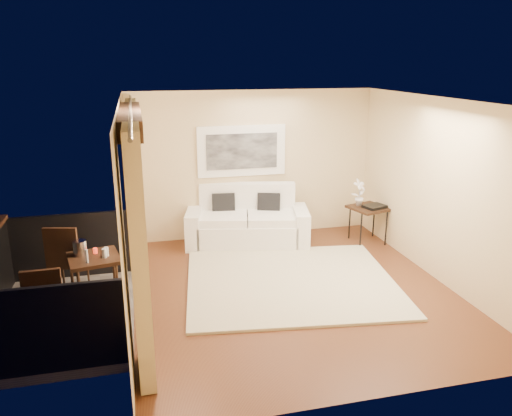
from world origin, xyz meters
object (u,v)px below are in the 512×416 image
object	(u,v)px
orchid	(359,193)
balcony_chair_far	(65,256)
bistro_table	(94,262)
balcony_chair_near	(43,308)
side_table	(369,210)
ice_bucket	(80,248)
sofa	(247,223)

from	to	relation	value
orchid	balcony_chair_far	xyz separation A→B (m)	(-4.91, -1.14, -0.30)
orchid	bistro_table	distance (m)	4.77
balcony_chair_far	balcony_chair_near	size ratio (longest dim) A/B	1.07
side_table	ice_bucket	bearing A→B (deg)	-163.73
orchid	ice_bucket	size ratio (longest dim) A/B	2.47
balcony_chair_far	balcony_chair_near	bearing A→B (deg)	101.06
orchid	sofa	bearing A→B (deg)	168.93
balcony_chair_near	side_table	bearing A→B (deg)	24.62
side_table	balcony_chair_near	bearing A→B (deg)	-154.19
balcony_chair_far	bistro_table	bearing A→B (deg)	145.70
sofa	balcony_chair_far	world-z (taller)	balcony_chair_far
side_table	orchid	world-z (taller)	orchid
side_table	balcony_chair_far	distance (m)	5.16
balcony_chair_near	orchid	bearing A→B (deg)	26.31
orchid	balcony_chair_near	xyz separation A→B (m)	(-4.98, -2.59, -0.34)
sofa	balcony_chair_near	distance (m)	4.23
bistro_table	ice_bucket	xyz separation A→B (m)	(-0.17, 0.09, 0.18)
sofa	bistro_table	xyz separation A→B (m)	(-2.51, -2.00, 0.29)
balcony_chair_near	bistro_table	bearing A→B (deg)	62.32
balcony_chair_far	ice_bucket	distance (m)	0.50
orchid	ice_bucket	bearing A→B (deg)	-161.98
side_table	ice_bucket	world-z (taller)	ice_bucket
balcony_chair_far	balcony_chair_near	world-z (taller)	balcony_chair_far
ice_bucket	balcony_chair_far	bearing A→B (deg)	123.63
side_table	balcony_chair_near	xyz separation A→B (m)	(-5.13, -2.48, -0.04)
side_table	balcony_chair_near	size ratio (longest dim) A/B	0.76
sofa	balcony_chair_near	xyz separation A→B (m)	(-3.00, -2.98, 0.20)
bistro_table	balcony_chair_far	size ratio (longest dim) A/B	0.71
sofa	ice_bucket	distance (m)	3.32
ice_bucket	orchid	bearing A→B (deg)	18.02
orchid	balcony_chair_far	distance (m)	5.05
side_table	orchid	distance (m)	0.36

